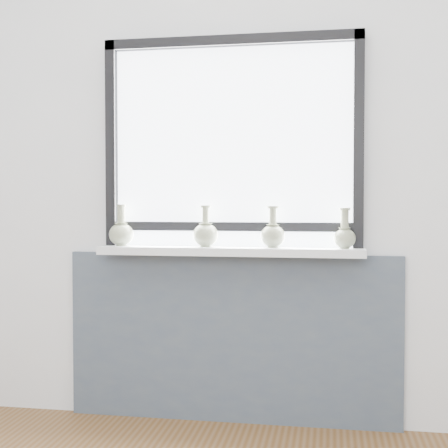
% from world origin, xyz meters
% --- Properties ---
extents(back_wall, '(3.60, 0.02, 2.60)m').
position_xyz_m(back_wall, '(0.00, 1.81, 1.30)').
color(back_wall, silver).
rests_on(back_wall, ground).
extents(apron_panel, '(1.70, 0.03, 0.86)m').
position_xyz_m(apron_panel, '(0.00, 1.78, 0.43)').
color(apron_panel, '#424C55').
rests_on(apron_panel, ground).
extents(windowsill, '(1.32, 0.18, 0.04)m').
position_xyz_m(windowsill, '(0.00, 1.71, 0.88)').
color(windowsill, silver).
rests_on(windowsill, apron_panel).
extents(window, '(1.30, 0.06, 1.05)m').
position_xyz_m(window, '(0.00, 1.77, 1.44)').
color(window, black).
rests_on(window, windowsill).
extents(vase_a, '(0.13, 0.13, 0.21)m').
position_xyz_m(vase_a, '(-0.56, 1.71, 0.97)').
color(vase_a, '#949C7B').
rests_on(vase_a, windowsill).
extents(vase_b, '(0.13, 0.13, 0.21)m').
position_xyz_m(vase_b, '(-0.12, 1.71, 0.97)').
color(vase_b, '#949C7B').
rests_on(vase_b, windowsill).
extents(vase_c, '(0.12, 0.12, 0.20)m').
position_xyz_m(vase_c, '(0.21, 1.71, 0.97)').
color(vase_c, '#949C7B').
rests_on(vase_c, windowsill).
extents(vase_d, '(0.11, 0.11, 0.20)m').
position_xyz_m(vase_d, '(0.56, 1.70, 0.96)').
color(vase_d, '#949C7B').
rests_on(vase_d, windowsill).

